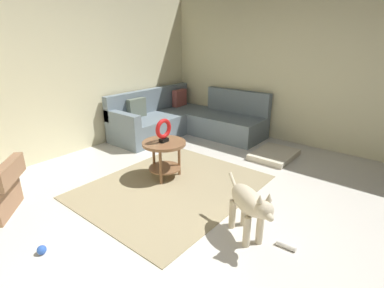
{
  "coord_description": "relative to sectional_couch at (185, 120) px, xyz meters",
  "views": [
    {
      "loc": [
        -2.39,
        -1.71,
        1.9
      ],
      "look_at": [
        0.45,
        0.6,
        0.55
      ],
      "focal_mm": 27.48,
      "sensor_mm": 36.0,
      "label": 1
    }
  ],
  "objects": [
    {
      "name": "ground_plane",
      "position": [
        -1.99,
        -2.02,
        -0.34
      ],
      "size": [
        6.0,
        6.0,
        0.1
      ],
      "primitive_type": "cube",
      "color": "silver"
    },
    {
      "name": "wall_back",
      "position": [
        -1.99,
        0.92,
        1.06
      ],
      "size": [
        6.0,
        0.12,
        2.7
      ],
      "primitive_type": "cube",
      "color": "beige",
      "rests_on": "ground_plane"
    },
    {
      "name": "wall_right",
      "position": [
        0.95,
        -2.02,
        1.06
      ],
      "size": [
        0.12,
        6.0,
        2.7
      ],
      "primitive_type": "cube",
      "color": "beige",
      "rests_on": "ground_plane"
    },
    {
      "name": "area_rug",
      "position": [
        -1.84,
        -1.32,
        -0.28
      ],
      "size": [
        2.3,
        1.9,
        0.01
      ],
      "primitive_type": "cube",
      "color": "tan",
      "rests_on": "ground_plane"
    },
    {
      "name": "sectional_couch",
      "position": [
        0.0,
        0.0,
        0.0
      ],
      "size": [
        2.2,
        2.25,
        0.88
      ],
      "color": "slate",
      "rests_on": "ground_plane"
    },
    {
      "name": "side_table",
      "position": [
        -1.69,
        -1.05,
        0.13
      ],
      "size": [
        0.6,
        0.6,
        0.54
      ],
      "color": "brown",
      "rests_on": "ground_plane"
    },
    {
      "name": "torus_sculpture",
      "position": [
        -1.69,
        -1.05,
        0.42
      ],
      "size": [
        0.28,
        0.08,
        0.33
      ],
      "color": "black",
      "rests_on": "side_table"
    },
    {
      "name": "dog_bed_mat",
      "position": [
        -0.01,
        -1.94,
        -0.24
      ],
      "size": [
        0.8,
        0.6,
        0.09
      ],
      "primitive_type": "cube",
      "color": "beige",
      "rests_on": "ground_plane"
    },
    {
      "name": "dog",
      "position": [
        -2.13,
        -2.62,
        0.09
      ],
      "size": [
        0.5,
        0.74,
        0.63
      ],
      "rotation": [
        0.0,
        0.0,
        2.57
      ],
      "color": "beige",
      "rests_on": "ground_plane"
    },
    {
      "name": "dog_toy_ball",
      "position": [
        -3.54,
        -1.26,
        -0.25
      ],
      "size": [
        0.09,
        0.09,
        0.09
      ],
      "primitive_type": "sphere",
      "color": "blue",
      "rests_on": "ground_plane"
    },
    {
      "name": "dog_toy_rope",
      "position": [
        -2.04,
        -2.99,
        -0.26
      ],
      "size": [
        0.06,
        0.19,
        0.05
      ],
      "primitive_type": "cylinder",
      "rotation": [
        0.0,
        1.57,
        1.61
      ],
      "color": "silver",
      "rests_on": "ground_plane"
    }
  ]
}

